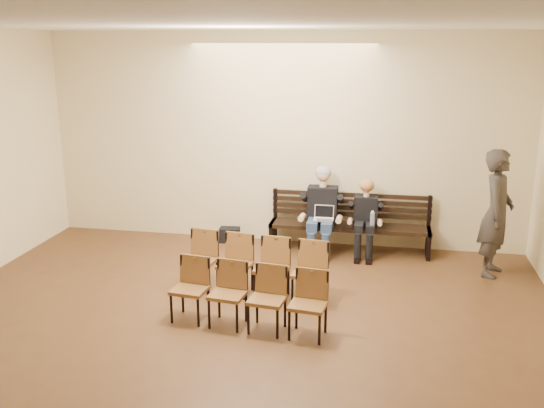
{
  "coord_description": "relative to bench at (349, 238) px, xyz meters",
  "views": [
    {
      "loc": [
        1.69,
        -4.81,
        3.38
      ],
      "look_at": [
        0.01,
        4.05,
        0.9
      ],
      "focal_mm": 40.0,
      "sensor_mm": 36.0,
      "label": 1
    }
  ],
  "objects": [
    {
      "name": "bag",
      "position": [
        -2.04,
        0.1,
        -0.1
      ],
      "size": [
        0.35,
        0.25,
        0.25
      ],
      "primitive_type": "cube",
      "rotation": [
        0.0,
        0.0,
        0.08
      ],
      "color": "black",
      "rests_on": "ground"
    },
    {
      "name": "ground",
      "position": [
        -1.17,
        -4.65,
        -0.23
      ],
      "size": [
        10.0,
        10.0,
        0.0
      ],
      "primitive_type": "plane",
      "color": "#54361D",
      "rests_on": "ground"
    },
    {
      "name": "seated_woman",
      "position": [
        0.25,
        -0.12,
        0.32
      ],
      "size": [
        0.47,
        0.65,
        1.08
      ],
      "primitive_type": null,
      "color": "black",
      "rests_on": "ground"
    },
    {
      "name": "seated_man",
      "position": [
        -0.44,
        -0.12,
        0.48
      ],
      "size": [
        0.59,
        0.82,
        1.42
      ],
      "primitive_type": null,
      "color": "black",
      "rests_on": "ground"
    },
    {
      "name": "room_walls",
      "position": [
        -1.17,
        -3.86,
        2.31
      ],
      "size": [
        8.02,
        10.01,
        3.51
      ],
      "color": "beige",
      "rests_on": "ground"
    },
    {
      "name": "bench",
      "position": [
        0.0,
        0.0,
        0.0
      ],
      "size": [
        2.6,
        0.9,
        0.45
      ],
      "primitive_type": "cube",
      "color": "black",
      "rests_on": "ground"
    },
    {
      "name": "chair_row_back",
      "position": [
        -1.02,
        -2.96,
        0.17
      ],
      "size": [
        1.94,
        0.64,
        0.78
      ],
      "primitive_type": "cube",
      "rotation": [
        0.0,
        0.0,
        -0.12
      ],
      "color": "brown",
      "rests_on": "ground"
    },
    {
      "name": "chair_row_front",
      "position": [
        -1.15,
        -2.03,
        0.18
      ],
      "size": [
        2.03,
        0.68,
        0.82
      ],
      "primitive_type": "cube",
      "rotation": [
        0.0,
        0.0,
        -0.12
      ],
      "color": "brown",
      "rests_on": "ground"
    },
    {
      "name": "water_bottle",
      "position": [
        0.37,
        -0.33,
        0.34
      ],
      "size": [
        0.09,
        0.09,
        0.24
      ],
      "primitive_type": "cylinder",
      "rotation": [
        0.0,
        0.0,
        0.24
      ],
      "color": "silver",
      "rests_on": "bench"
    },
    {
      "name": "passerby",
      "position": [
        2.14,
        -0.6,
        0.85
      ],
      "size": [
        0.73,
        0.9,
        2.15
      ],
      "primitive_type": "imported",
      "rotation": [
        0.0,
        0.0,
        1.27
      ],
      "color": "#36302C",
      "rests_on": "ground"
    },
    {
      "name": "laptop",
      "position": [
        -0.39,
        -0.32,
        0.34
      ],
      "size": [
        0.36,
        0.3,
        0.23
      ],
      "primitive_type": "cube",
      "rotation": [
        0.0,
        0.0,
        -0.21
      ],
      "color": "silver",
      "rests_on": "bench"
    }
  ]
}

